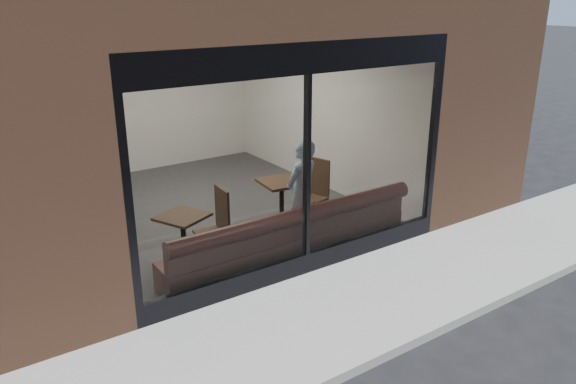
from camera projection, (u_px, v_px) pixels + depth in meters
ground at (411, 342)px, 6.41m from camera, size 120.00×120.00×0.00m
sidewalk_near at (354, 304)px, 7.19m from camera, size 40.00×2.00×0.01m
kerb_near at (415, 340)px, 6.36m from camera, size 40.00×0.10×0.12m
host_building_pier_right at (287, 83)px, 14.08m from camera, size 2.50×12.00×3.20m
host_building_backfill at (101, 81)px, 14.41m from camera, size 5.00×6.00×3.20m
cafe_floor at (211, 209)px, 10.29m from camera, size 6.00×6.00×0.00m
cafe_ceiling at (202, 29)px, 9.22m from camera, size 6.00×6.00×0.00m
cafe_wall_back at (144, 99)px, 12.07m from camera, size 5.00×0.00×5.00m
cafe_wall_left at (57, 145)px, 8.43m from camera, size 0.00×6.00×6.00m
cafe_wall_right at (320, 108)px, 11.08m from camera, size 0.00×6.00×6.00m
storefront_kick at (306, 263)px, 7.95m from camera, size 5.00×0.10×0.30m
storefront_header at (308, 58)px, 6.99m from camera, size 5.00×0.10×0.40m
storefront_mullion at (307, 169)px, 7.48m from camera, size 0.06×0.10×2.50m
storefront_glass at (308, 169)px, 7.46m from camera, size 4.80×0.00×4.80m
banquette at (290, 248)px, 8.24m from camera, size 4.00×0.55×0.45m
person at (302, 195)px, 8.51m from camera, size 0.72×0.58×1.73m
cafe_table_left at (182, 217)px, 8.03m from camera, size 0.83×0.83×0.04m
cafe_table_right at (282, 182)px, 9.48m from camera, size 0.76×0.76×0.04m
cafe_chair_left at (212, 233)px, 8.71m from camera, size 0.50×0.50×0.04m
cafe_chair_right at (314, 199)px, 10.15m from camera, size 0.48×0.48×0.04m
wall_poster at (79, 161)px, 7.64m from camera, size 0.02×0.62×0.83m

